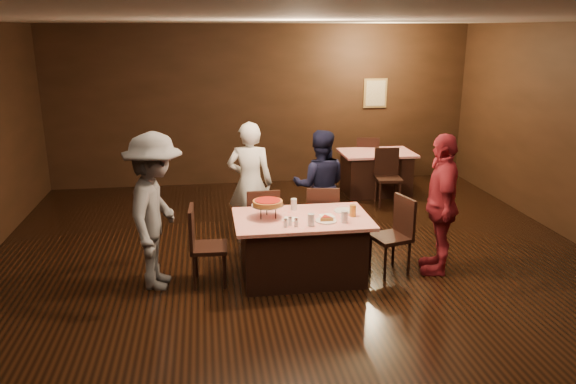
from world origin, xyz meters
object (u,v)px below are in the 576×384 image
Objects in this scene: chair_far_left at (262,222)px; glass_amber at (353,211)px; glass_back at (294,204)px; main_table at (302,248)px; plate_empty at (344,211)px; diner_red_shirt at (441,204)px; diner_navy_hoodie at (320,186)px; chair_back_near at (388,178)px; diner_grey_knit at (156,212)px; chair_far_right at (322,219)px; pizza_stand at (268,203)px; chair_back_far at (367,160)px; chair_end_left at (209,246)px; glass_front_right at (344,217)px; back_table at (376,173)px; glass_front_left at (311,220)px; diner_white_jacket at (250,183)px; chair_end_right at (390,236)px.

chair_far_left is 1.33m from glass_amber.
main_table is at bearing -80.54° from glass_back.
diner_red_shirt is at bearing -9.72° from plate_empty.
diner_navy_hoodie is at bearing -151.07° from chair_far_left.
diner_grey_knit is (-3.64, -2.64, 0.44)m from chair_back_near.
chair_far_right is 0.69m from plate_empty.
chair_far_left is 0.85m from pizza_stand.
chair_back_far is at bearing 63.79° from main_table.
diner_red_shirt is (1.23, -1.30, 0.08)m from diner_navy_hoodie.
glass_amber reaches higher than plate_empty.
chair_far_left and chair_end_left have the same top height.
chair_far_left is at bearing 8.68° from chair_far_right.
diner_grey_knit reaches higher than glass_back.
diner_grey_knit reaches higher than diner_red_shirt.
chair_far_left is 1.36m from glass_front_right.
pizza_stand is at bearing -80.33° from diner_grey_knit.
chair_back_near reaches higher than main_table.
back_table is at bearing -114.81° from diner_navy_hoodie.
chair_back_far is 4.21m from glass_back.
diner_grey_knit is at bearing 172.28° from glass_front_right.
chair_far_right is 1.00× the size of chair_back_near.
main_table is at bearing 99.46° from glass_front_left.
pizza_stand is at bearing -126.98° from chair_back_near.
chair_far_right is 0.90m from glass_amber.
glass_front_right is at bearing -96.48° from chair_end_left.
diner_grey_knit reaches higher than chair_back_near.
chair_back_far is 4.06m from diner_red_shirt.
back_table is 1.37× the size of chair_back_far.
main_table is 1.68× the size of chair_far_right.
main_table is 11.43× the size of glass_front_left.
main_table is 0.55m from glass_back.
diner_red_shirt is at bearing 158.27° from chair_far_left.
chair_back_near is at bearing 63.54° from glass_amber.
diner_grey_knit is at bearing 39.47° from diner_navy_hoodie.
diner_red_shirt is at bearing -11.21° from glass_back.
diner_grey_knit is 2.24m from plate_empty.
back_table is 1.37× the size of chair_far_right.
pizza_stand is (-2.36, -3.93, 0.48)m from chair_back_far.
chair_back_near is 2.86m from diner_white_jacket.
glass_front_right is (0.85, -1.00, 0.37)m from chair_far_left.
glass_front_left is (-1.91, -4.28, 0.37)m from chair_back_far.
glass_front_left is at bearing 84.97° from diner_navy_hoodie.
pizza_stand is 0.97m from plate_empty.
diner_navy_hoodie is 1.79m from diner_red_shirt.
chair_end_left is 1.00× the size of chair_end_right.
glass_front_left is at bearing -37.87° from pizza_stand.
glass_front_right is (1.55, -0.25, 0.37)m from chair_end_left.
diner_navy_hoodie reaches higher than glass_back.
back_table is at bearing -39.45° from chair_end_left.
chair_end_right is 6.79× the size of glass_front_right.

